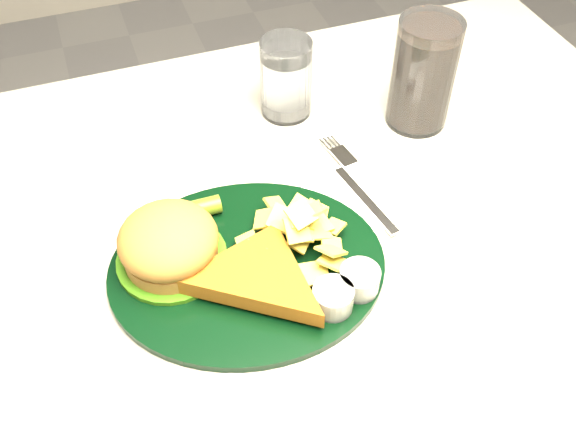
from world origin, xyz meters
name	(u,v)px	position (x,y,z in m)	size (l,w,h in m)	color
table	(277,375)	(0.00, 0.00, 0.38)	(1.20, 0.80, 0.75)	#ADA99C
dinner_plate	(246,250)	(-0.05, -0.05, 0.79)	(0.32, 0.27, 0.07)	black
water_glass	(286,78)	(0.09, 0.21, 0.81)	(0.07, 0.07, 0.12)	white
cola_glass	(423,74)	(0.26, 0.13, 0.83)	(0.09, 0.09, 0.16)	black
fork_napkin	(362,195)	(0.12, 0.01, 0.76)	(0.13, 0.17, 0.01)	white
spoon	(154,269)	(-0.15, -0.02, 0.75)	(0.04, 0.14, 0.01)	silver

